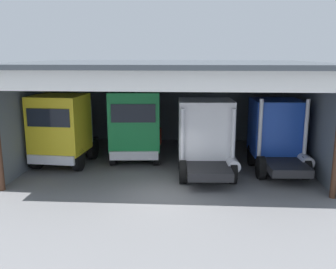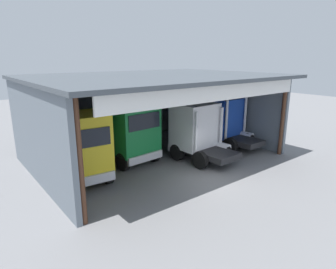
% 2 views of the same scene
% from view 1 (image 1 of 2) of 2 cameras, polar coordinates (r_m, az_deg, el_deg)
% --- Properties ---
extents(ground_plane, '(80.00, 80.00, 0.00)m').
position_cam_1_polar(ground_plane, '(15.20, -0.85, -9.36)').
color(ground_plane, slate).
rests_on(ground_plane, ground).
extents(workshop_shed, '(14.69, 11.04, 5.24)m').
position_cam_1_polar(workshop_shed, '(20.06, 0.42, 6.76)').
color(workshop_shed, slate).
rests_on(workshop_shed, ground).
extents(truck_yellow_center_left_bay, '(2.72, 4.50, 3.66)m').
position_cam_1_polar(truck_yellow_center_left_bay, '(19.34, -16.15, 0.86)').
color(truck_yellow_center_left_bay, yellow).
rests_on(truck_yellow_center_left_bay, ground).
extents(truck_green_left_bay, '(2.93, 4.38, 3.78)m').
position_cam_1_polar(truck_green_left_bay, '(19.39, -5.14, 1.40)').
color(truck_green_left_bay, '#197F3D').
rests_on(truck_green_left_bay, ground).
extents(truck_white_center_bay, '(2.81, 4.24, 3.53)m').
position_cam_1_polar(truck_white_center_bay, '(17.41, 5.92, -0.25)').
color(truck_white_center_bay, white).
rests_on(truck_white_center_bay, ground).
extents(truck_blue_yard_outside, '(2.60, 4.49, 3.65)m').
position_cam_1_polar(truck_blue_yard_outside, '(18.72, 16.51, 0.09)').
color(truck_blue_yard_outside, '#1E47B7').
rests_on(truck_blue_yard_outside, ground).
extents(oil_drum, '(0.58, 0.58, 0.87)m').
position_cam_1_polar(oil_drum, '(23.85, -7.86, -0.35)').
color(oil_drum, gold).
rests_on(oil_drum, ground).
extents(tool_cart, '(0.90, 0.60, 1.00)m').
position_cam_1_polar(tool_cart, '(23.58, -2.15, -0.23)').
color(tool_cart, red).
rests_on(tool_cart, ground).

